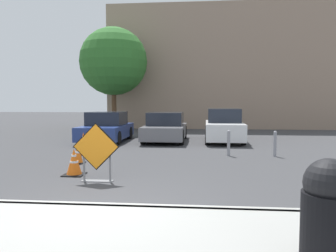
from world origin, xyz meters
TOP-DOWN VIEW (x-y plane):
  - ground_plane at (0.00, 10.00)m, footprint 96.00×96.00m
  - sidewalk_strip at (0.00, -1.51)m, footprint 23.48×3.02m
  - curb_lip at (0.00, 0.00)m, footprint 23.48×0.20m
  - road_closed_sign at (-0.62, 2.09)m, footprint 1.12×0.20m
  - traffic_cone_nearest at (-1.43, 2.75)m, footprint 0.52×0.52m
  - traffic_cone_second at (-1.93, 4.37)m, footprint 0.38×0.38m
  - traffic_cone_third at (-2.34, 5.97)m, footprint 0.39×0.39m
  - traffic_cone_fourth at (-2.87, 7.45)m, footprint 0.40×0.40m
  - traffic_cone_fifth at (-3.32, 9.09)m, footprint 0.50×0.50m
  - parked_car_nearest at (-2.66, 10.10)m, footprint 1.92×4.03m
  - parked_car_second at (0.17, 10.45)m, footprint 1.97×4.02m
  - parked_car_third at (3.01, 10.57)m, footprint 1.86×4.14m
  - trash_bin at (3.19, -1.76)m, footprint 0.58×0.58m
  - bollard_nearest at (2.85, 6.26)m, footprint 0.12×0.12m
  - bollard_second at (4.45, 6.26)m, footprint 0.12×0.12m
  - building_facade_backdrop at (3.52, 20.54)m, footprint 16.80×5.00m
  - street_tree_behind_lot at (-3.80, 15.92)m, footprint 4.43×4.43m

SIDE VIEW (x-z plane):
  - ground_plane at x=0.00m, z-range 0.00..0.00m
  - sidewalk_strip at x=0.00m, z-range 0.00..0.14m
  - curb_lip at x=0.00m, z-range 0.00..0.14m
  - traffic_cone_third at x=-2.34m, z-range -0.01..0.59m
  - traffic_cone_fourth at x=-2.87m, z-range -0.01..0.68m
  - traffic_cone_nearest at x=-1.43m, z-range -0.01..0.68m
  - traffic_cone_second at x=-1.93m, z-range -0.01..0.70m
  - traffic_cone_fifth at x=-3.32m, z-range -0.01..0.75m
  - bollard_second at x=4.45m, z-range 0.03..0.93m
  - bollard_nearest at x=2.85m, z-range 0.03..0.94m
  - parked_car_second at x=0.17m, z-range -0.05..1.35m
  - parked_car_nearest at x=-2.66m, z-range -0.06..1.38m
  - trash_bin at x=3.19m, z-range 0.14..1.29m
  - parked_car_third at x=3.01m, z-range -0.07..1.52m
  - road_closed_sign at x=-0.62m, z-range 0.03..1.44m
  - building_facade_backdrop at x=3.52m, z-range 0.00..8.94m
  - street_tree_behind_lot at x=-3.80m, z-range 1.18..7.98m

